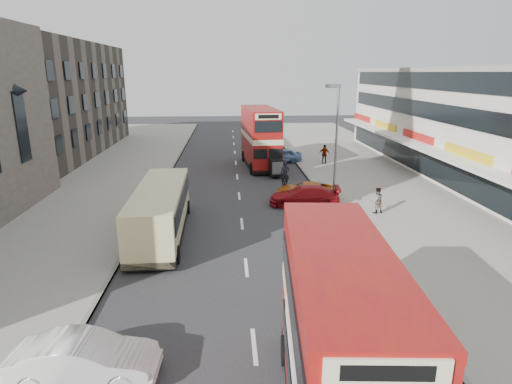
# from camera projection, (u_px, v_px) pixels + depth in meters

# --- Properties ---
(road_surface) EXTENTS (12.00, 90.00, 0.01)m
(road_surface) POSITION_uv_depth(u_px,v_px,m) (239.00, 196.00, 31.57)
(road_surface) COLOR #28282B
(road_surface) RESTS_ON ground
(pavement_right) EXTENTS (12.00, 90.00, 0.15)m
(pavement_right) POSITION_uv_depth(u_px,v_px,m) (397.00, 192.00, 32.32)
(pavement_right) COLOR gray
(pavement_right) RESTS_ON ground
(pavement_left) EXTENTS (12.00, 90.00, 0.15)m
(pavement_left) POSITION_uv_depth(u_px,v_px,m) (74.00, 198.00, 30.79)
(pavement_left) COLOR gray
(pavement_left) RESTS_ON ground
(kerb_left) EXTENTS (0.20, 90.00, 0.16)m
(kerb_left) POSITION_uv_depth(u_px,v_px,m) (156.00, 197.00, 31.16)
(kerb_left) COLOR gray
(kerb_left) RESTS_ON ground
(kerb_right) EXTENTS (0.20, 90.00, 0.16)m
(kerb_right) POSITION_uv_depth(u_px,v_px,m) (320.00, 194.00, 31.94)
(kerb_right) COLOR gray
(kerb_right) RESTS_ON ground
(brick_terrace) EXTENTS (14.00, 28.00, 12.00)m
(brick_terrace) POSITION_uv_depth(u_px,v_px,m) (30.00, 100.00, 45.82)
(brick_terrace) COLOR #66594C
(brick_terrace) RESTS_ON ground
(commercial_row) EXTENTS (9.90, 46.20, 9.30)m
(commercial_row) POSITION_uv_depth(u_px,v_px,m) (491.00, 127.00, 33.49)
(commercial_row) COLOR beige
(commercial_row) RESTS_ON ground
(street_lamp) EXTENTS (1.00, 0.20, 8.12)m
(street_lamp) POSITION_uv_depth(u_px,v_px,m) (335.00, 135.00, 28.77)
(street_lamp) COLOR slate
(street_lamp) RESTS_ON ground
(bus_main) EXTENTS (2.96, 8.74, 4.73)m
(bus_main) POSITION_uv_depth(u_px,v_px,m) (338.00, 342.00, 10.45)
(bus_main) COLOR black
(bus_main) RESTS_ON ground
(bus_second) EXTENTS (3.49, 9.92, 5.43)m
(bus_second) POSITION_uv_depth(u_px,v_px,m) (261.00, 137.00, 40.74)
(bus_second) COLOR black
(bus_second) RESTS_ON ground
(coach) EXTENTS (2.73, 9.83, 2.59)m
(coach) POSITION_uv_depth(u_px,v_px,m) (160.00, 210.00, 23.58)
(coach) COLOR black
(coach) RESTS_ON ground
(car_left_front) EXTENTS (4.37, 1.68, 1.42)m
(car_left_front) POSITION_uv_depth(u_px,v_px,m) (85.00, 360.00, 12.54)
(car_left_front) COLOR white
(car_left_front) RESTS_ON ground
(car_right_a) EXTENTS (4.99, 2.53, 1.39)m
(car_right_a) POSITION_uv_depth(u_px,v_px,m) (304.00, 196.00, 29.16)
(car_right_a) COLOR maroon
(car_right_a) RESTS_ON ground
(car_right_b) EXTENTS (4.61, 2.58, 1.22)m
(car_right_b) POSITION_uv_depth(u_px,v_px,m) (306.00, 191.00, 30.75)
(car_right_b) COLOR orange
(car_right_b) RESTS_ON ground
(car_right_c) EXTENTS (4.32, 2.06, 1.43)m
(car_right_c) POSITION_uv_depth(u_px,v_px,m) (281.00, 156.00, 43.10)
(car_right_c) COLOR #5B88B7
(car_right_c) RESTS_ON ground
(pedestrian_near) EXTENTS (0.70, 0.54, 1.70)m
(pedestrian_near) POSITION_uv_depth(u_px,v_px,m) (377.00, 200.00, 27.12)
(pedestrian_near) COLOR gray
(pedestrian_near) RESTS_ON pavement_right
(pedestrian_far) EXTENTS (1.17, 0.68, 1.87)m
(pedestrian_far) POSITION_uv_depth(u_px,v_px,m) (324.00, 154.00, 41.94)
(pedestrian_far) COLOR gray
(pedestrian_far) RESTS_ON pavement_right
(cyclist) EXTENTS (0.72, 1.66, 2.26)m
(cyclist) POSITION_uv_depth(u_px,v_px,m) (285.00, 180.00, 33.00)
(cyclist) COLOR gray
(cyclist) RESTS_ON ground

